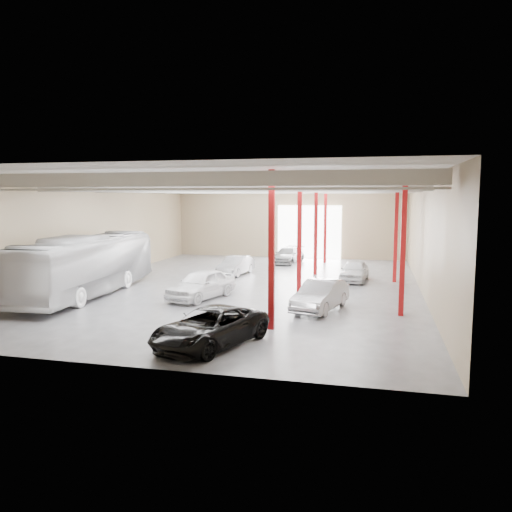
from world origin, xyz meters
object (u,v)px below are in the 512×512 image
at_px(car_row_b, 236,265).
at_px(car_right_near, 320,295).
at_px(car_row_c, 288,255).
at_px(car_row_a, 201,284).
at_px(car_right_far, 354,271).
at_px(black_sedan, 210,327).
at_px(coach_bus, 87,265).

xyz_separation_m(car_row_b, car_right_near, (7.50, -10.24, 0.07)).
height_order(car_row_c, car_right_near, car_right_near).
distance_m(car_row_a, car_right_far, 11.67).
height_order(black_sedan, car_right_near, car_right_near).
relative_size(car_row_b, car_right_near, 0.91).
distance_m(black_sedan, car_right_near, 8.07).
bearing_deg(black_sedan, car_right_far, 93.73).
bearing_deg(car_right_far, car_right_near, -93.02).
bearing_deg(car_right_near, car_row_c, 119.24).
relative_size(black_sedan, car_row_c, 1.13).
distance_m(car_right_near, car_right_far, 9.57).
xyz_separation_m(car_row_a, car_row_c, (2.13, 16.47, -0.15)).
bearing_deg(car_row_a, black_sedan, -51.87).
distance_m(coach_bus, car_row_a, 7.09).
distance_m(car_row_b, car_right_far, 8.83).
bearing_deg(car_row_a, car_right_near, 5.72).
bearing_deg(car_right_far, car_row_b, 179.88).
bearing_deg(car_row_a, car_row_b, 109.25).
height_order(car_row_b, car_row_c, car_row_b).
bearing_deg(coach_bus, car_right_near, -7.03).
xyz_separation_m(black_sedan, car_row_a, (-3.47, 8.53, 0.09)).
bearing_deg(car_row_b, car_row_c, 77.52).
bearing_deg(coach_bus, car_row_c, 57.84).
height_order(car_right_near, car_right_far, car_right_near).
height_order(car_row_b, car_right_near, car_right_near).
bearing_deg(coach_bus, car_row_a, 0.10).
xyz_separation_m(car_row_a, car_right_far, (8.28, 8.22, -0.11)).
bearing_deg(car_row_b, coach_bus, -117.58).
xyz_separation_m(black_sedan, car_right_near, (3.52, 7.26, 0.03)).
relative_size(coach_bus, car_row_c, 2.70).
relative_size(car_row_b, car_right_far, 1.00).
xyz_separation_m(car_row_a, car_right_near, (6.99, -1.27, -0.07)).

